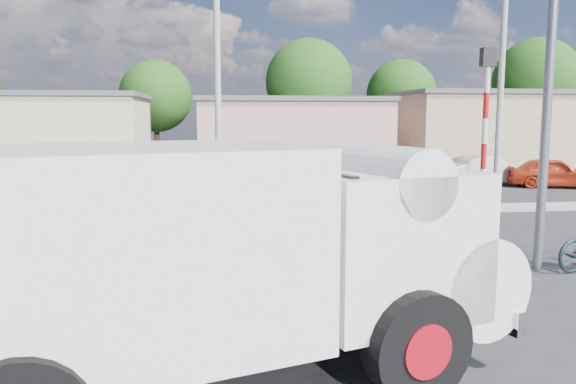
{
  "coord_description": "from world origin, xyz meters",
  "views": [
    {
      "loc": [
        -2.06,
        -9.06,
        3.04
      ],
      "look_at": [
        -0.44,
        3.71,
        1.3
      ],
      "focal_mm": 35.0,
      "sensor_mm": 36.0,
      "label": 1
    }
  ],
  "objects": [
    {
      "name": "ground_plane",
      "position": [
        0.0,
        0.0,
        0.0
      ],
      "size": [
        120.0,
        120.0,
        0.0
      ],
      "primitive_type": "plane",
      "color": "#28272A",
      "rests_on": "ground"
    },
    {
      "name": "median",
      "position": [
        0.0,
        8.0,
        0.08
      ],
      "size": [
        40.0,
        0.8,
        0.16
      ],
      "primitive_type": "cube",
      "color": "#99968E",
      "rests_on": "ground"
    },
    {
      "name": "truck",
      "position": [
        -1.94,
        -2.95,
        1.52
      ],
      "size": [
        7.04,
        4.24,
        2.74
      ],
      "rotation": [
        0.0,
        0.0,
        0.3
      ],
      "color": "black",
      "rests_on": "ground"
    },
    {
      "name": "car_cream",
      "position": [
        9.74,
        14.48,
        0.65
      ],
      "size": [
        4.14,
        2.09,
        1.3
      ],
      "primitive_type": "imported",
      "rotation": [
        0.0,
        0.0,
        1.76
      ],
      "color": "beige",
      "rests_on": "ground"
    },
    {
      "name": "car_red",
      "position": [
        12.29,
        13.31,
        0.64
      ],
      "size": [
        4.06,
        2.71,
        1.29
      ],
      "primitive_type": "imported",
      "rotation": [
        0.0,
        0.0,
        1.22
      ],
      "color": "#AE2E13",
      "rests_on": "ground"
    },
    {
      "name": "traffic_pole",
      "position": [
        3.2,
        1.5,
        2.59
      ],
      "size": [
        0.28,
        0.18,
        4.36
      ],
      "color": "red",
      "rests_on": "ground"
    },
    {
      "name": "streetlight",
      "position": [
        4.14,
        1.2,
        4.96
      ],
      "size": [
        2.34,
        0.22,
        9.0
      ],
      "color": "slate",
      "rests_on": "ground"
    },
    {
      "name": "building_row",
      "position": [
        1.1,
        22.0,
        2.13
      ],
      "size": [
        37.8,
        7.3,
        4.44
      ],
      "color": "beige",
      "rests_on": "ground"
    },
    {
      "name": "tree_row",
      "position": [
        3.76,
        28.45,
        4.99
      ],
      "size": [
        43.62,
        7.43,
        8.42
      ],
      "color": "#38281E",
      "rests_on": "ground"
    },
    {
      "name": "utility_poles",
      "position": [
        3.25,
        12.0,
        4.07
      ],
      "size": [
        35.4,
        0.24,
        8.0
      ],
      "color": "#99968E",
      "rests_on": "ground"
    }
  ]
}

